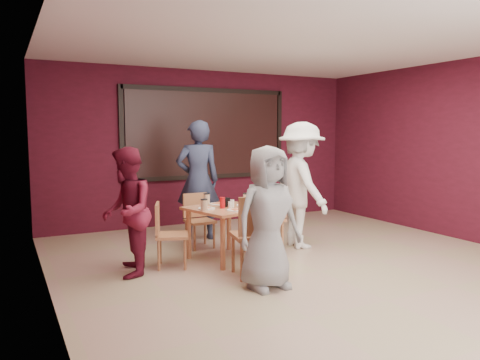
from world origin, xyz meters
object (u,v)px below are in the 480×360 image
chair_right (268,214)px  diner_back (198,180)px  chair_left (166,231)px  diner_left (127,212)px  diner_right (301,185)px  diner_front (268,218)px  chair_back (198,217)px  dining_table (226,213)px  chair_front (255,231)px

chair_right → diner_back: (-0.58, 1.19, 0.39)m
chair_left → chair_right: (1.51, 0.06, 0.08)m
diner_left → diner_right: size_ratio=0.83×
chair_left → diner_front: size_ratio=0.52×
chair_back → diner_left: 1.59m
dining_table → chair_left: 0.84m
chair_right → diner_right: bearing=4.4°
diner_back → chair_front: bearing=98.1°
diner_left → diner_right: 2.61m
diner_front → diner_back: bearing=82.3°
chair_front → diner_front: (-0.05, -0.37, 0.23)m
chair_back → diner_left: diner_left is taller
chair_right → diner_right: size_ratio=0.52×
diner_back → diner_right: size_ratio=1.02×
dining_table → chair_back: (-0.08, 0.80, -0.18)m
chair_left → chair_right: 1.51m
chair_right → diner_front: size_ratio=0.62×
diner_back → diner_left: (-1.44, -1.35, -0.17)m
dining_table → chair_front: 0.87m
chair_front → diner_right: size_ratio=0.53×
chair_back → chair_front: bearing=-88.9°
dining_table → chair_back: 0.83m
chair_back → diner_left: size_ratio=0.52×
chair_left → diner_right: size_ratio=0.44×
diner_back → diner_right: (1.15, -1.14, -0.02)m
diner_right → chair_back: bearing=66.0°
diner_left → diner_right: (2.59, 0.21, 0.16)m
chair_front → diner_back: bearing=85.9°
chair_left → diner_back: (0.93, 1.25, 0.47)m
chair_left → diner_back: 1.62m
chair_right → diner_left: bearing=-175.3°
chair_back → diner_back: (0.18, 0.44, 0.49)m
chair_back → diner_back: diner_back is taller
chair_left → diner_right: 2.13m
chair_front → chair_back: size_ratio=1.24×
dining_table → diner_back: bearing=85.1°
diner_front → chair_front: bearing=79.3°
dining_table → chair_left: size_ratio=1.33×
dining_table → diner_right: (1.26, 0.10, 0.30)m
diner_left → diner_front: bearing=63.3°
dining_table → diner_back: diner_back is taller
chair_right → dining_table: bearing=-175.0°
dining_table → diner_back: (0.11, 1.25, 0.31)m
chair_left → diner_left: 0.60m
chair_right → diner_left: size_ratio=0.63×
diner_right → diner_front: bearing=138.5°
diner_right → diner_left: bearing=98.3°
chair_left → chair_back: bearing=47.0°
chair_front → chair_right: size_ratio=1.01×
chair_left → diner_front: 1.48m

